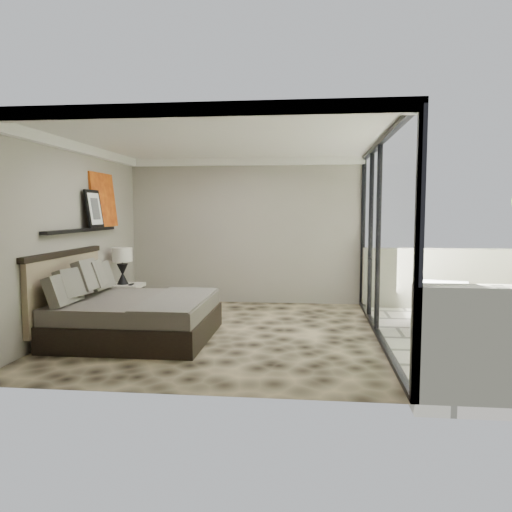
# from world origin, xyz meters

# --- Properties ---
(floor) EXTENTS (5.00, 5.00, 0.00)m
(floor) POSITION_xyz_m (0.00, 0.00, 0.00)
(floor) COLOR black
(floor) RESTS_ON ground
(ceiling) EXTENTS (4.50, 5.00, 0.02)m
(ceiling) POSITION_xyz_m (0.00, 0.00, 2.79)
(ceiling) COLOR silver
(ceiling) RESTS_ON back_wall
(back_wall) EXTENTS (4.50, 0.02, 2.80)m
(back_wall) POSITION_xyz_m (0.00, 2.49, 1.40)
(back_wall) COLOR gray
(back_wall) RESTS_ON floor
(left_wall) EXTENTS (0.02, 5.00, 2.80)m
(left_wall) POSITION_xyz_m (-2.24, 0.00, 1.40)
(left_wall) COLOR gray
(left_wall) RESTS_ON floor
(glass_wall) EXTENTS (0.08, 5.00, 2.80)m
(glass_wall) POSITION_xyz_m (2.25, 0.00, 1.40)
(glass_wall) COLOR white
(glass_wall) RESTS_ON floor
(terrace_slab) EXTENTS (3.00, 5.00, 0.12)m
(terrace_slab) POSITION_xyz_m (3.75, 0.00, -0.06)
(terrace_slab) COLOR beige
(terrace_slab) RESTS_ON ground
(picture_ledge) EXTENTS (0.12, 2.20, 0.05)m
(picture_ledge) POSITION_xyz_m (-2.18, 0.10, 1.50)
(picture_ledge) COLOR black
(picture_ledge) RESTS_ON left_wall
(bed) EXTENTS (2.12, 2.05, 1.17)m
(bed) POSITION_xyz_m (-1.26, -0.43, 0.34)
(bed) COLOR black
(bed) RESTS_ON floor
(nightstand) EXTENTS (0.59, 0.59, 0.52)m
(nightstand) POSITION_xyz_m (-1.92, 1.20, 0.26)
(nightstand) COLOR black
(nightstand) RESTS_ON floor
(table_lamp) EXTENTS (0.35, 0.35, 0.64)m
(table_lamp) POSITION_xyz_m (-1.98, 1.17, 0.93)
(table_lamp) COLOR black
(table_lamp) RESTS_ON nightstand
(abstract_canvas) EXTENTS (0.13, 0.90, 0.90)m
(abstract_canvas) POSITION_xyz_m (-2.19, 0.95, 1.97)
(abstract_canvas) COLOR #BE3F10
(abstract_canvas) RESTS_ON picture_ledge
(framed_print) EXTENTS (0.11, 0.50, 0.60)m
(framed_print) POSITION_xyz_m (-2.14, 0.45, 1.82)
(framed_print) COLOR black
(framed_print) RESTS_ON picture_ledge
(lounger) EXTENTS (1.19, 1.76, 0.63)m
(lounger) POSITION_xyz_m (3.29, 0.76, 0.20)
(lounger) COLOR white
(lounger) RESTS_ON terrace_slab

